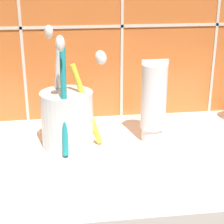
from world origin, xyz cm
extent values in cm
cube|color=white|center=(0.00, 0.00, 1.00)|extent=(71.51, 33.13, 2.00)
cube|color=beige|center=(0.00, 15.96, 19.24)|extent=(81.51, 0.24, 0.50)
cylinder|color=silver|center=(-8.80, 4.14, 6.47)|extent=(8.27, 8.27, 8.94)
cylinder|color=yellow|center=(-5.72, 3.79, 8.87)|extent=(4.98, 1.61, 13.20)
ellipsoid|color=white|center=(-3.39, 3.45, 16.38)|extent=(2.43, 1.62, 2.60)
cylinder|color=white|center=(-10.22, 6.53, 10.47)|extent=(2.63, 4.23, 16.32)
ellipsoid|color=white|center=(-11.04, 8.26, 19.61)|extent=(2.08, 2.46, 2.50)
cylinder|color=teal|center=(-9.18, 0.97, 10.33)|extent=(1.24, 3.72, 16.02)
ellipsoid|color=white|center=(-9.33, -0.59, 19.35)|extent=(1.49, 2.16, 2.46)
cylinder|color=white|center=(5.15, 4.14, 3.16)|extent=(3.49, 3.49, 2.32)
cylinder|color=white|center=(5.15, 4.14, 9.61)|extent=(4.11, 4.11, 10.57)
cube|color=silver|center=(5.15, 4.14, 15.29)|extent=(4.31, 0.36, 0.80)
camera|label=1|loc=(-9.07, -51.48, 28.42)|focal=60.00mm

